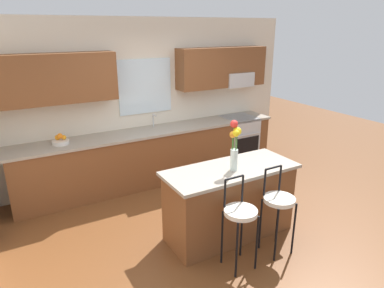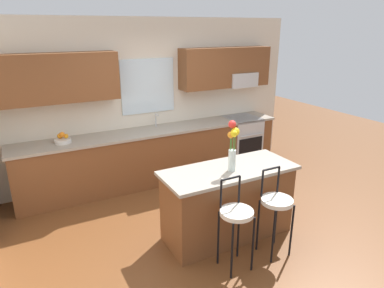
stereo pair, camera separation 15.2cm
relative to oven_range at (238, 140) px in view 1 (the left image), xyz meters
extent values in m
plane|color=brown|center=(-1.75, -1.68, -0.46)|extent=(14.00, 14.00, 0.00)
cube|color=beige|center=(-1.75, 0.38, 0.89)|extent=(5.60, 0.12, 2.70)
cube|color=brown|center=(-3.18, 0.15, 1.39)|extent=(1.73, 0.34, 0.70)
cube|color=brown|center=(-0.32, 0.15, 1.39)|extent=(1.73, 0.34, 0.70)
cube|color=silver|center=(-1.75, 0.31, 1.14)|extent=(0.93, 0.03, 0.90)
cube|color=#B7BABC|center=(0.00, 0.12, 1.16)|extent=(0.56, 0.36, 0.26)
cube|color=brown|center=(-1.75, 0.02, -0.02)|extent=(4.50, 0.60, 0.88)
cube|color=#9E9384|center=(-1.75, 0.02, 0.44)|extent=(4.56, 0.64, 0.04)
cube|color=#B7BABC|center=(-1.68, 0.02, 0.39)|extent=(0.54, 0.38, 0.11)
cylinder|color=#B7BABC|center=(-1.68, 0.18, 0.57)|extent=(0.02, 0.02, 0.22)
cylinder|color=#B7BABC|center=(-1.68, 0.12, 0.68)|extent=(0.02, 0.12, 0.02)
cube|color=#B7BABC|center=(0.00, 0.00, 0.00)|extent=(0.60, 0.60, 0.92)
cube|color=black|center=(0.00, -0.29, -0.06)|extent=(0.52, 0.02, 0.40)
cylinder|color=#B7BABC|center=(0.00, -0.33, 0.20)|extent=(0.50, 0.02, 0.02)
cube|color=brown|center=(-1.59, -1.94, -0.02)|extent=(1.59, 0.62, 0.88)
cube|color=#9E9384|center=(-1.59, -1.94, 0.44)|extent=(1.67, 0.70, 0.04)
cylinder|color=black|center=(-2.00, -2.65, -0.13)|extent=(0.02, 0.02, 0.66)
cylinder|color=black|center=(-1.73, -2.65, -0.13)|extent=(0.02, 0.02, 0.66)
cylinder|color=black|center=(-2.00, -2.38, -0.13)|extent=(0.02, 0.02, 0.66)
cylinder|color=black|center=(-1.73, -2.38, -0.13)|extent=(0.02, 0.02, 0.66)
cylinder|color=silver|center=(-1.87, -2.51, 0.23)|extent=(0.36, 0.36, 0.05)
cylinder|color=black|center=(-1.99, -2.38, 0.41)|extent=(0.02, 0.02, 0.32)
cylinder|color=black|center=(-1.75, -2.38, 0.41)|extent=(0.02, 0.02, 0.32)
cylinder|color=black|center=(-1.87, -2.38, 0.57)|extent=(0.23, 0.02, 0.02)
cylinder|color=black|center=(-1.45, -2.65, -0.13)|extent=(0.02, 0.02, 0.66)
cylinder|color=black|center=(-1.18, -2.65, -0.13)|extent=(0.02, 0.02, 0.66)
cylinder|color=black|center=(-1.45, -2.38, -0.13)|extent=(0.02, 0.02, 0.66)
cylinder|color=black|center=(-1.18, -2.38, -0.13)|extent=(0.02, 0.02, 0.66)
cylinder|color=silver|center=(-1.32, -2.51, 0.23)|extent=(0.36, 0.36, 0.05)
cylinder|color=black|center=(-1.44, -2.38, 0.41)|extent=(0.02, 0.02, 0.32)
cylinder|color=black|center=(-1.20, -2.38, 0.41)|extent=(0.02, 0.02, 0.32)
cylinder|color=black|center=(-1.32, -2.38, 0.57)|extent=(0.23, 0.02, 0.02)
cylinder|color=silver|center=(-1.60, -2.00, 0.59)|extent=(0.09, 0.09, 0.26)
cylinder|color=#3D722D|center=(-1.57, -2.00, 0.74)|extent=(0.01, 0.01, 0.40)
sphere|color=yellow|center=(-1.57, -2.00, 0.94)|extent=(0.10, 0.10, 0.10)
cylinder|color=#3D722D|center=(-1.59, -1.97, 0.78)|extent=(0.01, 0.01, 0.49)
sphere|color=red|center=(-1.59, -1.97, 1.02)|extent=(0.09, 0.09, 0.09)
cylinder|color=#3D722D|center=(-1.63, -2.00, 0.72)|extent=(0.01, 0.01, 0.37)
sphere|color=orange|center=(-1.63, -2.00, 0.91)|extent=(0.08, 0.08, 0.08)
cylinder|color=#3D722D|center=(-1.61, -2.03, 0.74)|extent=(0.01, 0.01, 0.39)
sphere|color=yellow|center=(-1.61, -2.03, 0.93)|extent=(0.08, 0.08, 0.08)
cylinder|color=silver|center=(-3.22, 0.02, 0.49)|extent=(0.24, 0.24, 0.06)
sphere|color=orange|center=(-3.17, 0.02, 0.56)|extent=(0.07, 0.07, 0.07)
sphere|color=orange|center=(-3.25, 0.07, 0.56)|extent=(0.08, 0.08, 0.08)
sphere|color=orange|center=(-3.22, 0.02, 0.59)|extent=(0.08, 0.08, 0.08)
camera|label=1|loc=(-3.91, -5.04, 2.09)|focal=32.08mm
camera|label=2|loc=(-3.77, -5.11, 2.09)|focal=32.08mm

